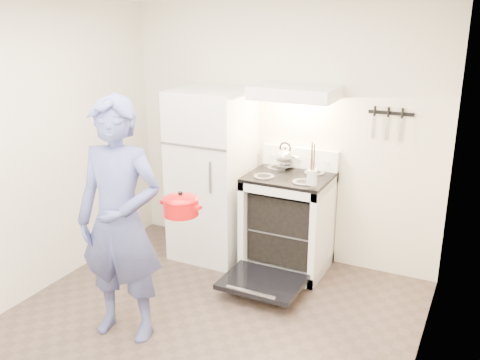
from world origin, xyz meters
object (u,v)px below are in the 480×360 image
object	(u,v)px
refrigerator	(212,175)
dutch_oven	(181,207)
tea_kettle	(285,156)
person	(120,222)
stove_body	(288,224)

from	to	relation	value
refrigerator	dutch_oven	world-z (taller)	refrigerator
tea_kettle	person	size ratio (longest dim) A/B	0.14
refrigerator	stove_body	bearing A→B (deg)	1.77
stove_body	tea_kettle	size ratio (longest dim) A/B	3.47
refrigerator	tea_kettle	distance (m)	0.76
refrigerator	tea_kettle	xyz separation A→B (m)	(0.70, 0.19, 0.23)
refrigerator	stove_body	xyz separation A→B (m)	(0.81, 0.02, -0.39)
tea_kettle	dutch_oven	xyz separation A→B (m)	(-0.24, -1.49, -0.06)
refrigerator	person	xyz separation A→B (m)	(0.08, -1.55, 0.08)
tea_kettle	dutch_oven	distance (m)	1.51
refrigerator	dutch_oven	distance (m)	1.39
tea_kettle	dutch_oven	world-z (taller)	tea_kettle
refrigerator	dutch_oven	bearing A→B (deg)	-70.61
stove_body	person	size ratio (longest dim) A/B	0.49
tea_kettle	person	distance (m)	1.85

